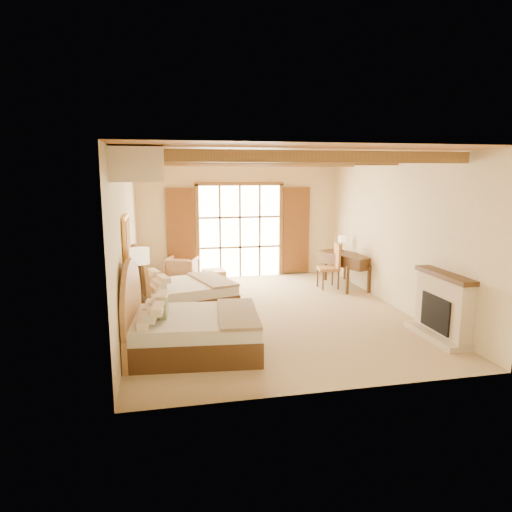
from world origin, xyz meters
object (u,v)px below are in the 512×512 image
object	(u,v)px
nightstand	(142,325)
armchair	(182,270)
bed_far	(176,293)
bed_near	(185,329)
desk	(346,269)

from	to	relation	value
nightstand	armchair	xyz separation A→B (m)	(0.88, 3.97, 0.07)
nightstand	bed_far	bearing A→B (deg)	83.30
bed_near	bed_far	bearing A→B (deg)	97.16
bed_far	armchair	world-z (taller)	bed_far
nightstand	armchair	world-z (taller)	armchair
desk	bed_near	bearing A→B (deg)	-161.20
bed_far	desk	size ratio (longest dim) A/B	1.39
bed_near	nightstand	world-z (taller)	bed_near
armchair	bed_near	bearing A→B (deg)	107.49
bed_near	nightstand	bearing A→B (deg)	139.76
bed_far	nightstand	xyz separation A→B (m)	(-0.63, -1.59, -0.11)
nightstand	desk	world-z (taller)	desk
bed_far	desk	bearing A→B (deg)	-0.16
desk	armchair	bearing A→B (deg)	143.37
armchair	desk	xyz separation A→B (m)	(4.06, -1.11, 0.10)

